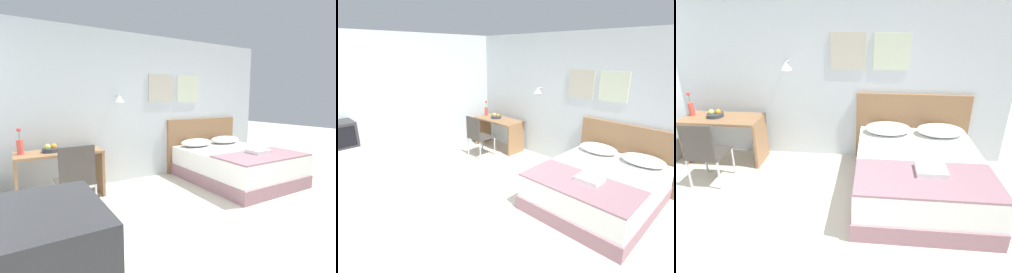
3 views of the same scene
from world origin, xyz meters
The scene contains 12 objects.
ground_plane centered at (0.00, 0.00, 0.00)m, with size 24.00×24.00×0.00m, color beige.
wall_back centered at (0.01, 2.86, 1.33)m, with size 5.56×0.31×2.65m.
bed centered at (1.35, 1.79, 0.28)m, with size 1.60×1.96×0.56m.
headboard centered at (1.35, 2.80, 0.54)m, with size 1.72×0.06×1.09m.
pillow_left centered at (0.97, 2.50, 0.64)m, with size 0.67×0.44×0.15m.
pillow_right centered at (1.73, 2.50, 0.64)m, with size 0.67×0.44×0.15m.
throw_blanket centered at (1.35, 1.22, 0.58)m, with size 1.56×0.78×0.02m.
folded_towel_near_foot centered at (1.42, 1.36, 0.62)m, with size 0.34×0.29×0.06m.
desk centered at (-1.57, 2.47, 0.51)m, with size 1.20×0.56×0.73m.
desk_chair centered at (-1.49, 1.73, 0.54)m, with size 0.47×0.47×0.93m.
fruit_bowl centered at (-1.68, 2.49, 0.77)m, with size 0.25×0.25×0.12m.
flower_vase centered at (-2.07, 2.52, 0.86)m, with size 0.09×0.09×0.37m.
Camera 1 is at (-2.13, -1.61, 1.49)m, focal length 28.00 mm.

